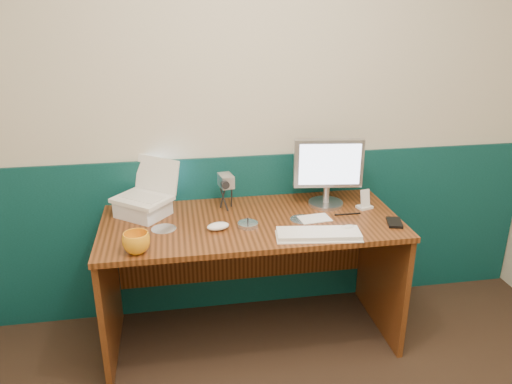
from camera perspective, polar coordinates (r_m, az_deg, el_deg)
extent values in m
cube|color=beige|center=(2.89, 0.47, 8.99)|extent=(3.50, 0.04, 2.50)
cube|color=#072E2E|center=(3.13, 0.46, -4.62)|extent=(3.48, 0.02, 1.00)
cube|color=#3A1D0A|center=(2.86, -0.51, -10.11)|extent=(1.60, 0.70, 0.75)
cube|color=silver|center=(2.80, -12.79, -1.83)|extent=(0.32, 0.32, 0.09)
cube|color=white|center=(2.52, 7.16, -4.87)|extent=(0.43, 0.19, 0.02)
ellipsoid|color=silver|center=(2.59, 10.40, -4.16)|extent=(0.12, 0.09, 0.04)
ellipsoid|color=white|center=(2.58, -4.36, -3.92)|extent=(0.13, 0.09, 0.04)
imported|color=orange|center=(2.40, -13.51, -5.65)|extent=(0.15, 0.15, 0.10)
cylinder|color=silver|center=(2.61, -0.94, -3.74)|extent=(0.11, 0.11, 0.02)
cylinder|color=silver|center=(2.63, -10.50, -4.15)|extent=(0.13, 0.13, 0.00)
cylinder|color=silver|center=(2.71, 5.26, -3.12)|extent=(0.13, 0.13, 0.00)
cylinder|color=black|center=(2.80, 10.42, -2.49)|extent=(0.15, 0.01, 0.01)
cube|color=white|center=(2.72, 6.72, -3.03)|extent=(0.18, 0.13, 0.00)
cube|color=silver|center=(2.90, 12.29, -1.68)|extent=(0.10, 0.08, 0.02)
cube|color=silver|center=(2.88, 12.37, -0.66)|extent=(0.06, 0.04, 0.10)
cube|color=black|center=(2.74, 15.54, -3.38)|extent=(0.10, 0.14, 0.01)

